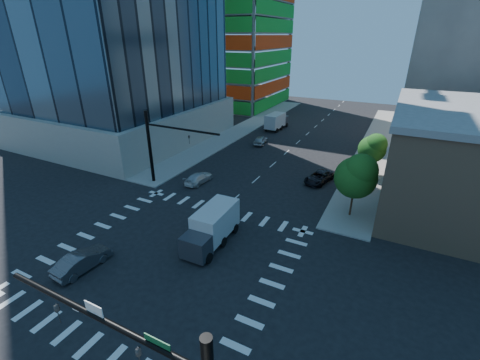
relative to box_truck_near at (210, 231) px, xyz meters
The scene contains 14 objects.
ground 4.15m from the box_truck_near, 124.18° to the right, with size 160.00×160.00×0.00m, color black.
road_markings 4.15m from the box_truck_near, 124.18° to the right, with size 20.00×20.00×0.01m, color silver.
sidewalk_ne 38.21m from the box_truck_near, 74.34° to the left, with size 5.00×60.00×0.15m, color gray.
sidewalk_nw 39.62m from the box_truck_near, 111.78° to the left, with size 5.00×60.00×0.15m, color gray.
construction_building 69.71m from the box_truck_near, 116.77° to the left, with size 25.16×34.50×70.60m.
signal_mast_nw 15.28m from the box_truck_near, 145.84° to the left, with size 10.20×0.40×9.00m.
tree_south 15.28m from the box_truck_near, 45.65° to the left, with size 4.16×4.16×6.82m.
tree_north 25.22m from the box_truck_near, 64.66° to the left, with size 3.54×3.52×5.78m.
car_nb_far 18.51m from the box_truck_near, 73.39° to the left, with size 2.23×4.84×1.35m, color black.
car_sb_near 13.56m from the box_truck_near, 128.01° to the left, with size 1.80×4.44×1.29m, color white.
car_sb_mid 29.84m from the box_truck_near, 104.95° to the left, with size 1.70×4.23×1.44m, color #AAADB1.
car_sb_cross 10.56m from the box_truck_near, 134.74° to the right, with size 1.62×4.64×1.53m, color #4D4C52.
box_truck_near is the anchor object (origin of this frame).
box_truck_far 40.31m from the box_truck_near, 102.47° to the left, with size 2.95×6.20×3.18m.
Camera 1 is at (15.39, -16.96, 17.23)m, focal length 24.00 mm.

